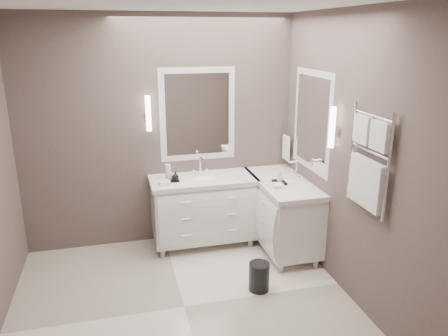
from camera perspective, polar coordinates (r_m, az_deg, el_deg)
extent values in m
cube|color=white|center=(4.34, -5.22, -17.63)|extent=(3.20, 3.00, 0.01)
cube|color=white|center=(3.57, -6.48, 20.85)|extent=(3.20, 3.00, 0.01)
cube|color=#534542|center=(5.18, -8.36, 4.55)|extent=(3.20, 0.01, 2.70)
cube|color=#534542|center=(2.37, -0.05, -11.07)|extent=(3.20, 0.01, 2.70)
cube|color=#534542|center=(4.27, 16.02, 1.29)|extent=(0.01, 3.00, 2.70)
cube|color=white|center=(5.26, -2.69, -5.41)|extent=(1.20, 0.55, 0.70)
cube|color=silver|center=(5.12, -2.75, -1.54)|extent=(1.24, 0.59, 0.05)
ellipsoid|color=white|center=(5.13, -2.75, -1.70)|extent=(0.36, 0.28, 0.12)
cylinder|color=white|center=(5.23, -3.13, 0.41)|extent=(0.02, 0.02, 0.22)
cube|color=white|center=(5.21, 7.57, -5.78)|extent=(0.55, 1.20, 0.70)
cube|color=silver|center=(5.07, 7.74, -1.88)|extent=(0.59, 1.24, 0.05)
ellipsoid|color=white|center=(5.08, 7.73, -2.04)|extent=(0.36, 0.28, 0.12)
cylinder|color=white|center=(5.09, 9.47, -0.29)|extent=(0.02, 0.02, 0.22)
cube|color=white|center=(5.19, -3.46, 6.98)|extent=(0.90, 0.02, 1.10)
cube|color=white|center=(5.19, -3.46, 6.98)|extent=(0.77, 0.02, 0.96)
cube|color=white|center=(4.90, 11.39, 6.05)|extent=(0.02, 0.90, 1.10)
cube|color=white|center=(4.90, 11.39, 6.05)|extent=(0.02, 0.90, 0.96)
cube|color=white|center=(5.05, -9.83, 6.47)|extent=(0.05, 0.05, 0.10)
cylinder|color=white|center=(5.04, -9.86, 7.03)|extent=(0.06, 0.06, 0.40)
cube|color=white|center=(4.37, 13.89, 4.53)|extent=(0.05, 0.05, 0.10)
cylinder|color=white|center=(4.36, 13.94, 5.17)|extent=(0.06, 0.06, 0.40)
cylinder|color=white|center=(5.45, 8.27, 4.09)|extent=(0.02, 0.22, 0.02)
cube|color=white|center=(5.47, 8.11, 2.66)|extent=(0.03, 0.17, 0.30)
cylinder|color=white|center=(3.67, 20.69, -0.10)|extent=(0.03, 0.03, 0.90)
cylinder|color=white|center=(4.11, 16.39, 2.12)|extent=(0.03, 0.03, 0.90)
cube|color=white|center=(3.73, 19.74, 3.92)|extent=(0.06, 0.22, 0.24)
cube|color=white|center=(3.94, 17.67, 4.80)|extent=(0.06, 0.22, 0.24)
cube|color=white|center=(3.95, 18.07, -1.86)|extent=(0.06, 0.46, 0.42)
cylinder|color=black|center=(4.50, 4.60, -13.95)|extent=(0.25, 0.25, 0.29)
cube|color=black|center=(5.02, -6.73, -1.61)|extent=(0.14, 0.11, 0.02)
cube|color=black|center=(4.96, 7.25, -1.86)|extent=(0.13, 0.17, 0.03)
cylinder|color=silver|center=(5.04, -7.33, -0.57)|extent=(0.09, 0.09, 0.19)
imported|color=white|center=(5.01, -7.12, -0.80)|extent=(0.07, 0.07, 0.12)
imported|color=black|center=(4.98, -6.36, -1.02)|extent=(0.10, 0.10, 0.10)
imported|color=white|center=(4.93, 7.30, -0.77)|extent=(0.07, 0.08, 0.17)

